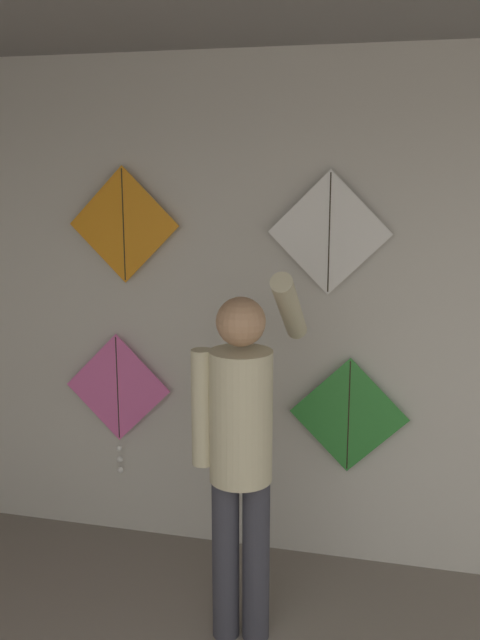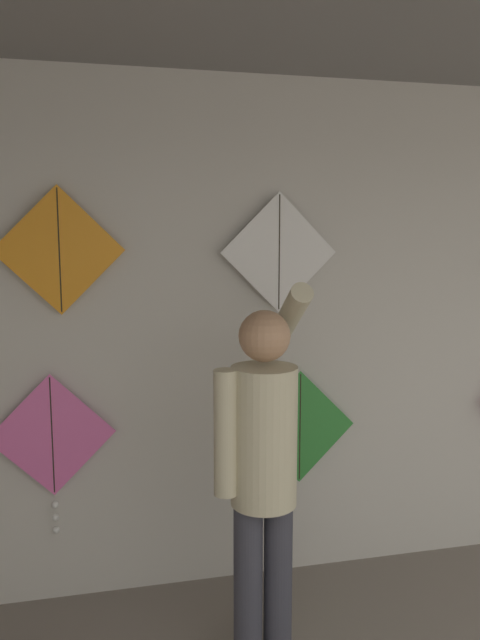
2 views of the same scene
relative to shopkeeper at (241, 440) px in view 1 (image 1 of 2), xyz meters
name	(u,v)px [view 1 (image 1 of 2)]	position (x,y,z in m)	size (l,w,h in m)	color
back_panel	(355,319)	(0.42, 0.83, 0.41)	(5.75, 0.06, 2.80)	beige
shopkeeper	(241,440)	(0.00, 0.00, 0.00)	(0.45, 0.64, 1.77)	#383842
kite_0	(118,393)	(-0.93, 0.74, -0.09)	(0.65, 0.04, 0.86)	pink
kite_1	(349,415)	(0.42, 0.74, -0.11)	(0.65, 0.01, 0.65)	#338C38
kite_3	(124,225)	(-0.85, 0.74, 0.89)	(0.65, 0.01, 0.65)	orange
kite_4	(329,233)	(0.29, 0.74, 0.87)	(0.65, 0.01, 0.65)	white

